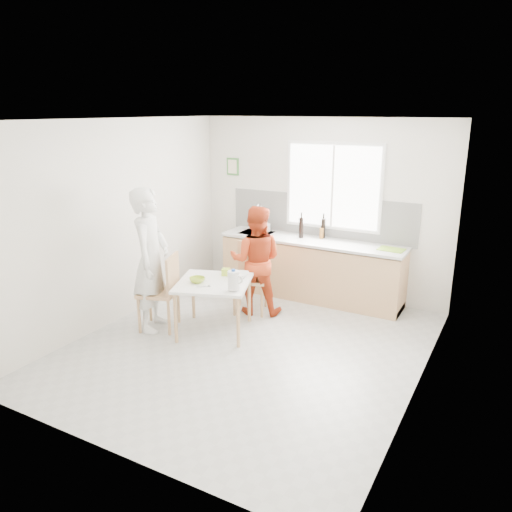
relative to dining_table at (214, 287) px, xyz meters
The scene contains 21 objects.
ground 0.89m from the dining_table, 17.18° to the right, with size 4.50×4.50×0.00m, color #B7B7B2.
room_shell 1.21m from the dining_table, 17.18° to the right, with size 4.50×4.50×4.50m.
window 2.45m from the dining_table, 68.25° to the left, with size 1.50×0.06×1.30m.
backsplash 2.22m from the dining_table, 73.35° to the left, with size 3.00×0.02×0.65m, color white.
picture_frame 2.59m from the dining_table, 114.64° to the left, with size 0.22×0.03×0.28m.
kitchen_counter 1.87m from the dining_table, 70.92° to the left, with size 2.84×0.64×1.37m.
dining_table is the anchor object (origin of this frame).
chair_left 0.68m from the dining_table, 160.31° to the right, with size 0.60×0.60×1.01m.
chair_far 0.90m from the dining_table, 86.70° to the left, with size 0.58×0.58×0.99m.
person_white 0.88m from the dining_table, 160.31° to the right, with size 0.69×0.45×1.88m, color white.
person_red 0.87m from the dining_table, 79.43° to the left, with size 0.75×0.59×1.55m, color #BB3917.
bowl_green 0.23m from the dining_table, 146.27° to the right, with size 0.20×0.20×0.06m, color #9BBA2B.
bowl_white 0.40m from the dining_table, 59.50° to the left, with size 0.23×0.23×0.06m, color white.
milk_jug 0.48m from the dining_table, 21.31° to the right, with size 0.20×0.14×0.25m.
green_box 0.32m from the dining_table, 90.04° to the left, with size 0.10×0.10×0.09m, color #B1D531.
spoon 0.25m from the dining_table, 90.29° to the right, with size 0.01×0.01×0.16m, color #A5A5AA.
cutting_board 2.55m from the dining_table, 44.47° to the left, with size 0.35×0.25×0.01m, color #84B92A.
wine_bottle_a 1.90m from the dining_table, 76.82° to the left, with size 0.07×0.07×0.32m, color black.
wine_bottle_b 2.12m from the dining_table, 69.85° to the left, with size 0.07×0.07×0.30m, color black.
jar_amber 2.06m from the dining_table, 69.51° to the left, with size 0.06×0.06×0.16m, color #995E21.
soap_bottle 1.95m from the dining_table, 96.78° to the left, with size 0.09×0.09×0.19m, color #999999.
Camera 1 is at (2.75, -4.82, 2.81)m, focal length 35.00 mm.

